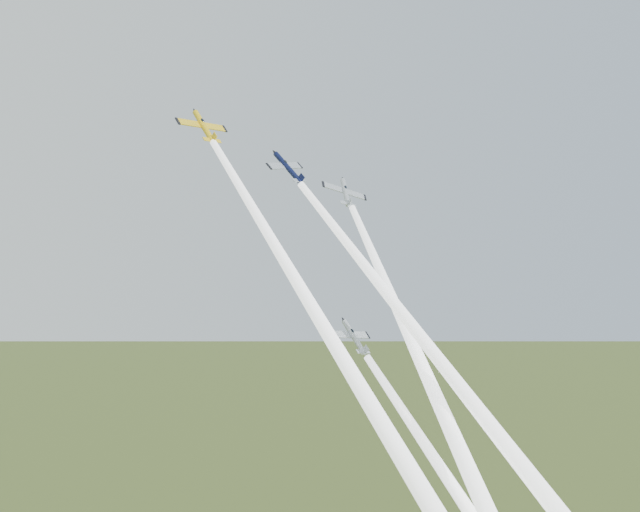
{
  "coord_description": "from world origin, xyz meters",
  "views": [
    {
      "loc": [
        -54.58,
        -96.82,
        90.28
      ],
      "look_at": [
        0.0,
        -6.0,
        92.0
      ],
      "focal_mm": 45.0,
      "sensor_mm": 36.0,
      "label": 1
    }
  ],
  "objects_px": {
    "plane_navy": "(288,167)",
    "plane_silver_right": "(345,192)",
    "plane_silver_low": "(354,337)",
    "plane_yellow": "(204,127)"
  },
  "relations": [
    {
      "from": "plane_navy",
      "to": "plane_silver_right",
      "type": "height_order",
      "value": "plane_navy"
    },
    {
      "from": "plane_navy",
      "to": "plane_silver_right",
      "type": "relative_size",
      "value": 0.96
    },
    {
      "from": "plane_silver_low",
      "to": "plane_silver_right",
      "type": "bearing_deg",
      "value": 45.76
    },
    {
      "from": "plane_silver_low",
      "to": "plane_navy",
      "type": "bearing_deg",
      "value": 102.7
    },
    {
      "from": "plane_navy",
      "to": "plane_silver_low",
      "type": "xyz_separation_m",
      "value": [
        4.75,
        -8.89,
        -22.26
      ]
    },
    {
      "from": "plane_navy",
      "to": "plane_yellow",
      "type": "bearing_deg",
      "value": 108.38
    },
    {
      "from": "plane_navy",
      "to": "plane_silver_right",
      "type": "distance_m",
      "value": 13.01
    },
    {
      "from": "plane_navy",
      "to": "plane_silver_low",
      "type": "relative_size",
      "value": 1.05
    },
    {
      "from": "plane_yellow",
      "to": "plane_silver_low",
      "type": "xyz_separation_m",
      "value": [
        12.98,
        -18.06,
        -28.4
      ]
    },
    {
      "from": "plane_silver_right",
      "to": "plane_silver_low",
      "type": "distance_m",
      "value": 24.94
    }
  ]
}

